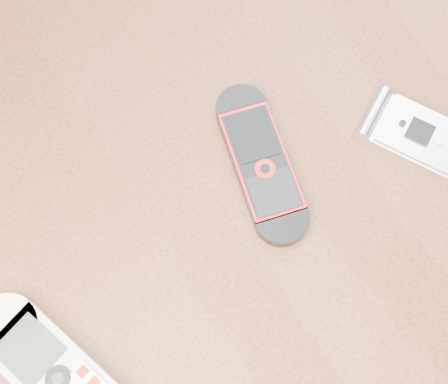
{
  "coord_description": "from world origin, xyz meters",
  "views": [
    {
      "loc": [
        -0.08,
        -0.13,
        1.2
      ],
      "look_at": [
        0.01,
        0.0,
        0.76
      ],
      "focal_mm": 50.0,
      "sensor_mm": 36.0,
      "label": 1
    }
  ],
  "objects_px": {
    "table": "(219,236)",
    "motorola_razr": "(421,136)",
    "nokia_white": "(56,374)",
    "nokia_black_red": "(261,163)"
  },
  "relations": [
    {
      "from": "nokia_white",
      "to": "table",
      "type": "bearing_deg",
      "value": -0.24
    },
    {
      "from": "table",
      "to": "motorola_razr",
      "type": "bearing_deg",
      "value": -15.52
    },
    {
      "from": "nokia_black_red",
      "to": "motorola_razr",
      "type": "height_order",
      "value": "same"
    },
    {
      "from": "nokia_white",
      "to": "motorola_razr",
      "type": "xyz_separation_m",
      "value": [
        0.32,
        0.0,
        -0.0
      ]
    },
    {
      "from": "motorola_razr",
      "to": "table",
      "type": "bearing_deg",
      "value": 136.36
    },
    {
      "from": "table",
      "to": "motorola_razr",
      "type": "distance_m",
      "value": 0.2
    },
    {
      "from": "motorola_razr",
      "to": "nokia_white",
      "type": "bearing_deg",
      "value": 152.33
    },
    {
      "from": "nokia_black_red",
      "to": "nokia_white",
      "type": "bearing_deg",
      "value": -150.5
    },
    {
      "from": "table",
      "to": "nokia_black_red",
      "type": "xyz_separation_m",
      "value": [
        0.04,
        0.01,
        0.11
      ]
    },
    {
      "from": "nokia_white",
      "to": "motorola_razr",
      "type": "relative_size",
      "value": 1.59
    }
  ]
}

